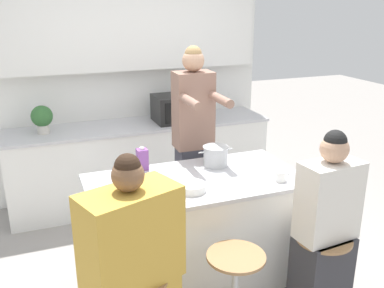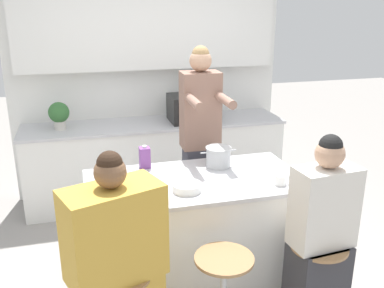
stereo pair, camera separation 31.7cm
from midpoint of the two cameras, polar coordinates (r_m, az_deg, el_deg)
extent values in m
plane|color=gray|center=(3.63, 2.98, -17.97)|extent=(16.00, 16.00, 0.00)
cube|color=silver|center=(4.92, -4.00, 8.98)|extent=(3.05, 0.06, 2.70)
cube|color=white|center=(4.76, -3.87, 14.43)|extent=(2.81, 0.16, 0.75)
cube|color=white|center=(4.83, -2.95, -2.46)|extent=(2.81, 0.61, 0.87)
cube|color=#BCBCC1|center=(4.69, -3.04, 2.68)|extent=(2.84, 0.64, 0.03)
cube|color=black|center=(3.61, 2.99, -17.59)|extent=(1.48, 0.71, 0.06)
cube|color=white|center=(3.38, 3.11, -11.59)|extent=(1.56, 0.79, 0.81)
cube|color=#BCBCC1|center=(3.19, 3.24, -5.03)|extent=(1.60, 0.83, 0.03)
cylinder|color=#997047|center=(2.59, -6.08, -17.21)|extent=(0.37, 0.37, 0.02)
cylinder|color=#997047|center=(2.74, 7.73, -15.02)|extent=(0.37, 0.37, 0.02)
cylinder|color=#B7BABC|center=(3.18, 18.96, -17.82)|extent=(0.04, 0.04, 0.63)
cylinder|color=#997047|center=(3.00, 19.61, -12.81)|extent=(0.37, 0.37, 0.02)
cube|color=#383842|center=(3.96, 3.34, -6.84)|extent=(0.28, 0.23, 0.94)
cube|color=#896656|center=(3.69, 3.57, 4.47)|extent=(0.33, 0.23, 0.66)
cylinder|color=#896656|center=(3.34, 2.99, 5.60)|extent=(0.08, 0.37, 0.07)
cylinder|color=#896656|center=(3.43, 7.15, 5.79)|extent=(0.08, 0.37, 0.07)
sphere|color=tan|center=(3.61, 3.71, 11.03)|extent=(0.19, 0.19, 0.19)
sphere|color=#A37F51|center=(3.60, 3.72, 11.84)|extent=(0.15, 0.15, 0.15)
cube|color=gold|center=(2.42, -6.61, -11.85)|extent=(0.60, 0.45, 0.55)
sphere|color=brown|center=(2.26, -6.95, -3.85)|extent=(0.22, 0.22, 0.18)
sphere|color=black|center=(2.24, -7.00, -2.71)|extent=(0.18, 0.18, 0.14)
cube|color=#333338|center=(3.19, 19.04, -17.64)|extent=(0.38, 0.29, 0.66)
cube|color=silver|center=(2.89, 20.28, -7.97)|extent=(0.42, 0.25, 0.53)
sphere|color=tan|center=(2.75, 21.09, -1.29)|extent=(0.20, 0.20, 0.18)
sphere|color=black|center=(2.74, 21.21, -0.30)|extent=(0.16, 0.16, 0.15)
cylinder|color=#B7BABC|center=(3.41, 6.19, -1.83)|extent=(0.19, 0.19, 0.15)
cylinder|color=#B7BABC|center=(3.39, 6.23, -0.56)|extent=(0.21, 0.21, 0.01)
cylinder|color=#B7BABC|center=(3.36, 4.27, -1.24)|extent=(0.05, 0.01, 0.01)
cylinder|color=#B7BABC|center=(3.44, 8.11, -0.88)|extent=(0.05, 0.01, 0.01)
cylinder|color=white|center=(2.98, 2.38, -5.85)|extent=(0.21, 0.21, 0.06)
cylinder|color=orange|center=(2.94, -3.68, -5.96)|extent=(0.08, 0.08, 0.08)
torus|color=orange|center=(2.95, -2.71, -5.79)|extent=(0.04, 0.01, 0.04)
cylinder|color=white|center=(3.17, 14.53, -4.71)|extent=(0.08, 0.08, 0.08)
torus|color=white|center=(3.20, 15.37, -4.53)|extent=(0.04, 0.01, 0.04)
ellipsoid|color=yellow|center=(2.92, -8.36, -6.63)|extent=(0.12, 0.05, 0.05)
ellipsoid|color=yellow|center=(2.95, -9.01, -6.43)|extent=(0.09, 0.11, 0.05)
ellipsoid|color=yellow|center=(2.96, -7.87, -6.32)|extent=(0.10, 0.10, 0.05)
cube|color=#7A428E|center=(3.38, -3.66, -1.86)|extent=(0.08, 0.08, 0.17)
cylinder|color=white|center=(3.35, -3.70, -0.39)|extent=(0.04, 0.04, 0.02)
cube|color=black|center=(4.72, 1.92, 4.81)|extent=(0.50, 0.40, 0.29)
cube|color=black|center=(4.52, 2.12, 4.19)|extent=(0.31, 0.01, 0.22)
cube|color=black|center=(4.59, 4.79, 4.36)|extent=(0.09, 0.01, 0.23)
cylinder|color=beige|center=(4.58, -15.32, 2.42)|extent=(0.12, 0.12, 0.09)
sphere|color=#336633|center=(4.54, -15.46, 4.05)|extent=(0.21, 0.21, 0.21)
camera|label=1|loc=(0.16, -87.14, 0.95)|focal=40.00mm
camera|label=2|loc=(0.16, 92.86, -0.95)|focal=40.00mm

